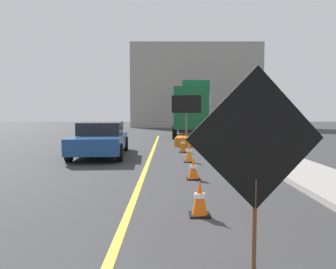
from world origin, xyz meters
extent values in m
cube|color=yellow|center=(0.00, 6.00, 0.00)|extent=(0.14, 36.00, 0.01)
cylinder|color=#593819|center=(1.71, 2.78, 0.53)|extent=(0.05, 0.05, 1.05)
cube|color=orange|center=(1.71, 2.78, 1.52)|extent=(1.54, 0.27, 1.56)
cube|color=black|center=(1.71, 2.77, 1.52)|extent=(1.62, 0.26, 1.63)
cube|color=black|center=(1.70, 2.80, 1.52)|extent=(0.28, 0.05, 0.52)
cube|color=orange|center=(1.71, 17.13, 0.23)|extent=(1.33, 1.93, 0.45)
cylinder|color=#4C4C4C|center=(1.71, 17.13, 1.10)|extent=(0.10, 0.10, 1.30)
cube|color=black|center=(1.71, 17.13, 2.23)|extent=(1.60, 0.29, 0.95)
sphere|color=yellow|center=(2.26, 17.11, 2.23)|extent=(0.09, 0.09, 0.09)
sphere|color=yellow|center=(1.96, 17.15, 2.23)|extent=(0.09, 0.09, 0.09)
sphere|color=yellow|center=(1.67, 17.19, 2.23)|extent=(0.09, 0.09, 0.09)
sphere|color=yellow|center=(1.37, 17.23, 2.23)|extent=(0.09, 0.09, 0.09)
sphere|color=yellow|center=(1.20, 17.25, 2.41)|extent=(0.09, 0.09, 0.09)
sphere|color=yellow|center=(1.20, 17.25, 2.04)|extent=(0.09, 0.09, 0.09)
cube|color=black|center=(2.27, 23.20, 0.57)|extent=(1.76, 6.78, 0.25)
cube|color=silver|center=(2.35, 25.62, 1.65)|extent=(2.27, 1.95, 1.90)
cube|color=#14592D|center=(2.24, 22.17, 2.06)|extent=(2.35, 4.65, 2.72)
cylinder|color=black|center=(1.29, 25.52, 0.45)|extent=(0.31, 0.91, 0.90)
cylinder|color=black|center=(3.40, 25.45, 0.45)|extent=(0.31, 0.91, 0.90)
cylinder|color=black|center=(1.15, 21.21, 0.45)|extent=(0.31, 0.91, 0.90)
cylinder|color=black|center=(3.26, 21.14, 0.45)|extent=(0.31, 0.91, 0.90)
cube|color=navy|center=(-2.08, 12.77, 0.58)|extent=(2.24, 5.16, 0.60)
cube|color=black|center=(-2.10, 13.03, 1.13)|extent=(1.83, 2.38, 0.50)
cylinder|color=black|center=(-1.06, 11.17, 0.33)|extent=(0.26, 0.67, 0.66)
cylinder|color=black|center=(-2.89, 11.05, 0.33)|extent=(0.26, 0.67, 0.66)
cylinder|color=black|center=(-1.28, 14.50, 0.33)|extent=(0.26, 0.67, 0.66)
cylinder|color=black|center=(-3.11, 14.38, 0.33)|extent=(0.26, 0.67, 0.66)
cylinder|color=gray|center=(4.75, 30.82, 2.50)|extent=(0.18, 0.18, 5.00)
cube|color=#0F6033|center=(3.35, 30.75, 4.15)|extent=(2.60, 0.19, 1.30)
cube|color=white|center=(3.35, 30.79, 4.15)|extent=(1.82, 0.10, 0.18)
cube|color=gray|center=(3.95, 39.72, 4.80)|extent=(15.00, 6.16, 9.61)
cube|color=black|center=(1.26, 4.76, 0.01)|extent=(0.36, 0.36, 0.03)
cone|color=#EA5B0C|center=(1.26, 4.76, 0.33)|extent=(0.28, 0.28, 0.60)
cylinder|color=white|center=(1.26, 4.76, 0.36)|extent=(0.19, 0.19, 0.08)
cube|color=black|center=(1.40, 7.91, 0.01)|extent=(0.36, 0.36, 0.03)
cone|color=#EA5B0C|center=(1.40, 7.91, 0.31)|extent=(0.28, 0.28, 0.57)
cylinder|color=white|center=(1.40, 7.91, 0.34)|extent=(0.19, 0.19, 0.08)
cube|color=black|center=(1.47, 11.00, 0.01)|extent=(0.36, 0.36, 0.03)
cone|color=orange|center=(1.47, 11.00, 0.38)|extent=(0.28, 0.28, 0.69)
cylinder|color=white|center=(1.47, 11.00, 0.41)|extent=(0.19, 0.19, 0.08)
cube|color=black|center=(1.38, 13.87, 0.01)|extent=(0.36, 0.36, 0.03)
cone|color=#EA5B0C|center=(1.38, 13.87, 0.39)|extent=(0.28, 0.28, 0.72)
cylinder|color=white|center=(1.38, 13.87, 0.43)|extent=(0.19, 0.19, 0.08)
camera|label=1|loc=(0.71, -0.97, 1.82)|focal=35.68mm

